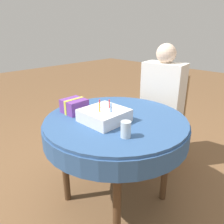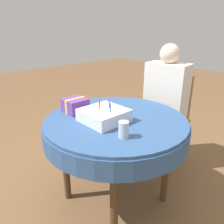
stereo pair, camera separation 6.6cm
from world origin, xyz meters
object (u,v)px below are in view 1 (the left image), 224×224
(chair, at_px, (164,115))
(drinking_glass, at_px, (126,129))
(gift_box, at_px, (74,106))
(person, at_px, (161,97))
(birthday_cake, at_px, (104,115))

(chair, distance_m, drinking_glass, 1.02)
(chair, bearing_deg, gift_box, -110.40)
(chair, bearing_deg, person, -90.00)
(chair, relative_size, person, 0.75)
(chair, xyz_separation_m, person, (0.01, -0.09, 0.21))
(gift_box, bearing_deg, drinking_glass, -3.15)
(person, xyz_separation_m, gift_box, (-0.22, -0.82, 0.06))
(birthday_cake, bearing_deg, person, 93.75)
(drinking_glass, bearing_deg, person, 109.55)
(drinking_glass, xyz_separation_m, gift_box, (-0.52, 0.03, 0.00))
(chair, height_order, drinking_glass, chair)
(drinking_glass, bearing_deg, gift_box, 176.85)
(person, relative_size, gift_box, 7.26)
(birthday_cake, height_order, gift_box, birthday_cake)
(drinking_glass, height_order, gift_box, gift_box)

